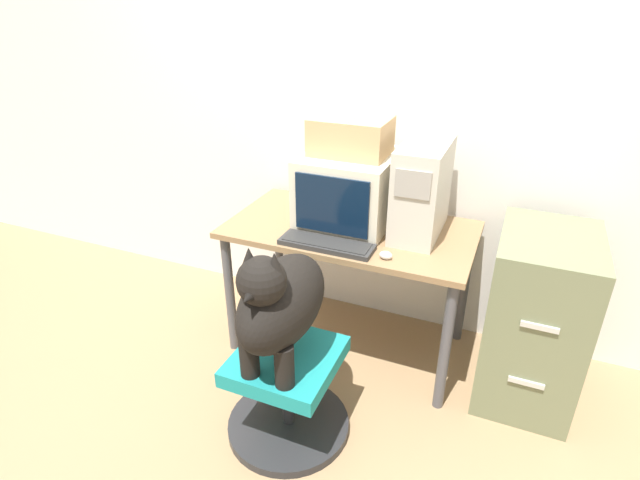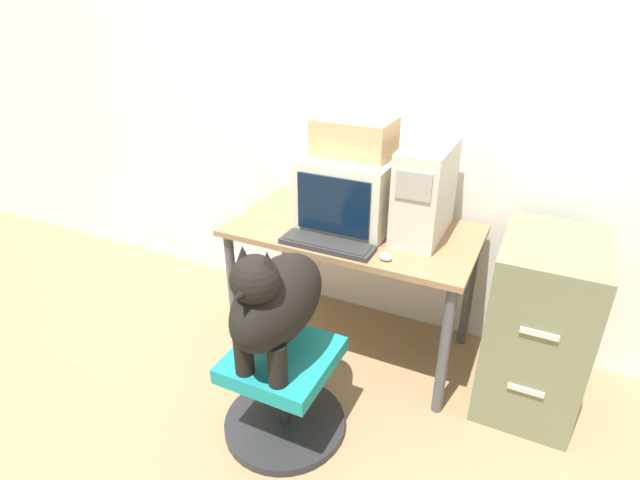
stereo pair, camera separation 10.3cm
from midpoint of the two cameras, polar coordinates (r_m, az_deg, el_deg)
ground_plane at (r=2.67m, az=1.66°, el=-15.69°), size 12.00×12.00×0.00m
wall_back at (r=2.71m, az=8.72°, el=15.79°), size 8.00×0.05×2.60m
desk at (r=2.57m, az=4.93°, el=-0.50°), size 1.24×0.67×0.72m
crt_monitor at (r=2.52m, az=4.94°, el=5.81°), size 0.44×0.49×0.36m
pc_tower at (r=2.42m, az=13.14°, el=5.44°), size 0.21×0.45×0.45m
keyboard at (r=2.32m, az=2.09°, el=-0.51°), size 0.45×0.14×0.03m
computer_mouse at (r=2.23m, az=8.80°, el=-1.93°), size 0.06×0.04×0.04m
office_chair at (r=2.31m, az=-2.85°, el=-16.89°), size 0.55×0.55×0.42m
dog at (r=1.97m, az=-3.71°, el=-6.93°), size 0.28×0.55×0.57m
filing_cabinet at (r=2.55m, az=24.74°, el=-8.83°), size 0.42×0.58×0.85m
cardboard_box at (r=2.45m, az=5.22°, el=11.69°), size 0.37×0.27×0.18m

